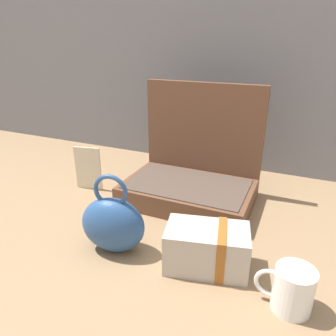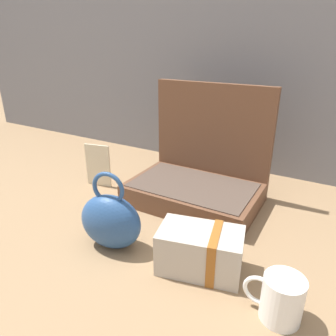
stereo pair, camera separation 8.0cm
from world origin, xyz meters
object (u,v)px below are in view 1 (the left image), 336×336
Objects in this scene: cream_toiletry_bag at (208,248)px; info_card_left at (88,168)px; coffee_mug at (292,289)px; teal_pouch_handbag at (113,224)px; open_suitcase at (192,174)px.

cream_toiletry_bag is 0.58m from info_card_left.
coffee_mug is 0.74× the size of info_card_left.
info_card_left is at bearing 136.44° from teal_pouch_handbag.
open_suitcase is at bearing 76.99° from teal_pouch_handbag.
teal_pouch_handbag is 0.25m from cream_toiletry_bag.
open_suitcase is 2.63× the size of info_card_left.
teal_pouch_handbag reaches higher than info_card_left.
teal_pouch_handbag is 1.00× the size of cream_toiletry_bag.
open_suitcase is 0.52m from coffee_mug.
info_card_left is at bearing -166.20° from open_suitcase.
teal_pouch_handbag is at bearing 177.75° from coffee_mug.
teal_pouch_handbag reaches higher than coffee_mug.
cream_toiletry_bag is (0.24, 0.04, -0.03)m from teal_pouch_handbag.
open_suitcase is 0.38m from info_card_left.
info_card_left reaches higher than cream_toiletry_bag.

